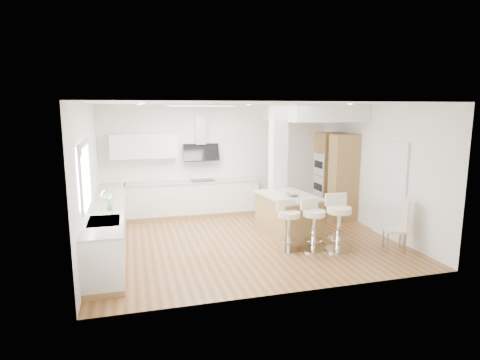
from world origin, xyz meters
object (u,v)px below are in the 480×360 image
object	(u,v)px
peninsula	(288,215)
bar_stool_b	(313,222)
bar_stool_c	(338,219)
bar_stool_a	(288,223)
dining_chair	(400,223)

from	to	relation	value
peninsula	bar_stool_b	distance (m)	0.96
peninsula	bar_stool_b	xyz separation A→B (m)	(0.13, -0.95, 0.11)
bar_stool_b	bar_stool_c	world-z (taller)	bar_stool_c
bar_stool_a	bar_stool_b	bearing A→B (deg)	-14.44
bar_stool_b	bar_stool_a	bearing A→B (deg)	156.71
bar_stool_c	peninsula	bearing A→B (deg)	125.85
bar_stool_c	dining_chair	world-z (taller)	bar_stool_c
peninsula	dining_chair	size ratio (longest dim) A/B	1.55
bar_stool_a	dining_chair	size ratio (longest dim) A/B	0.96
bar_stool_c	dining_chair	bearing A→B (deg)	-11.49
dining_chair	bar_stool_c	bearing A→B (deg)	-177.14
bar_stool_a	bar_stool_b	size ratio (longest dim) A/B	0.98
peninsula	bar_stool_c	world-z (taller)	bar_stool_c
bar_stool_c	dining_chair	xyz separation A→B (m)	(1.11, -0.36, -0.06)
peninsula	bar_stool_a	world-z (taller)	bar_stool_a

